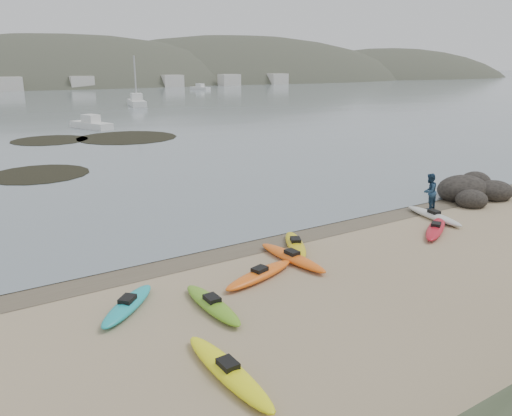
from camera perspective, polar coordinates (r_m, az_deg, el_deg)
ground at (r=22.10m, az=-0.00°, el=-3.74°), size 600.00×600.00×0.00m
wet_sand at (r=21.86m, az=0.42°, el=-3.95°), size 60.00×60.00×0.00m
kayaks at (r=19.15m, az=5.99°, el=-6.51°), size 18.15×9.89×0.34m
person_east at (r=28.14m, az=19.21°, el=1.79°), size 1.10×0.94×1.96m
rock_cluster at (r=31.73m, az=23.47°, el=1.48°), size 5.11×3.72×1.63m
kelp_mats at (r=51.27m, az=-18.33°, el=6.92°), size 19.89×24.01×0.04m
moored_boats at (r=94.03m, az=-25.82°, el=10.31°), size 107.98×91.59×1.23m
far_hills at (r=218.70m, az=-19.30°, el=9.08°), size 550.00×135.00×80.00m
far_town at (r=163.51m, az=-27.25°, el=12.46°), size 199.00×5.00×4.00m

